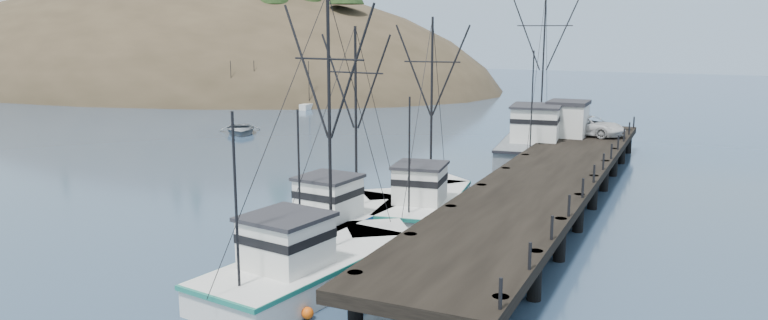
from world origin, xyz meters
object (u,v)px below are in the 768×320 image
Objects in this scene: trawler_mid at (346,218)px; pickup_truck at (589,126)px; work_vessel at (538,144)px; motorboat at (240,133)px; pier_shed at (568,118)px; pier at (548,177)px; trawler_far at (426,202)px; trawler_near at (315,264)px.

trawler_mid is 27.08m from pickup_truck.
work_vessel is 30.08m from motorboat.
trawler_mid reaches higher than pier_shed.
pier is 4.03× the size of trawler_mid.
pier_shed is at bearing -39.13° from motorboat.
pier_shed is at bearing 78.41° from trawler_far.
trawler_far is 20.50m from pier_shed.
trawler_far is (-5.58, -5.60, -0.87)m from pier.
pier is 3.88× the size of trawler_far.
pier_shed is at bearing 81.78° from trawler_near.
work_vessel is at bearing 79.92° from trawler_mid.
trawler_far is at bearing 87.79° from trawler_near.
trawler_far is at bearing 61.53° from trawler_mid.
trawler_far reaches higher than pier_shed.
trawler_mid is at bearing -82.31° from motorboat.
trawler_far is 21.87m from pickup_truck.
pier_shed is (4.52, 31.33, 2.60)m from trawler_near.
motorboat is at bearing 108.18° from pickup_truck.
trawler_near is 7.03m from trawler_mid.
trawler_far reaches higher than pickup_truck.
trawler_far is 0.67× the size of work_vessel.
work_vessel is (2.26, 31.29, 0.41)m from trawler_near.
trawler_mid is (-8.13, -10.30, -0.87)m from pier.
trawler_far reaches higher than pier.
pier_shed is at bearing 145.03° from pickup_truck.
trawler_mid is at bearing -179.61° from pickup_truck.
motorboat is at bearing 130.69° from trawler_near.
pickup_truck is at bearing 75.14° from trawler_far.
trawler_near reaches higher than pier.
pickup_truck reaches higher than pier.
trawler_mid reaches higher than motorboat.
pier is 7.93× the size of pickup_truck.
trawler_near reaches higher than motorboat.
work_vessel reaches higher than trawler_mid.
pickup_truck is (5.59, 21.05, 1.95)m from trawler_far.
pier_shed is (-1.50, 14.32, 1.73)m from pier.
trawler_near is at bearing -94.13° from work_vessel.
trawler_near is 33.08m from pickup_truck.
pier is at bearing 45.07° from trawler_far.
work_vessel is at bearing -39.34° from motorboat.
trawler_mid is 36.26m from motorboat.
work_vessel is (1.82, 19.87, 0.41)m from trawler_far.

